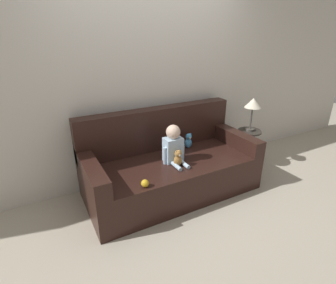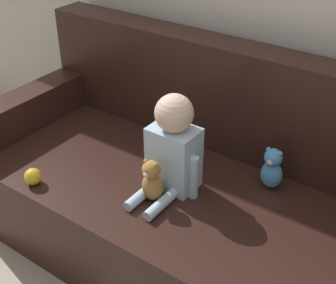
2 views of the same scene
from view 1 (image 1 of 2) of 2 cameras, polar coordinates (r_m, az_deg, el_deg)
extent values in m
plane|color=#B7AD99|center=(3.30, 0.79, -10.54)|extent=(12.00, 12.00, 0.00)
cube|color=silver|center=(3.28, -3.94, 13.82)|extent=(8.00, 0.05, 2.60)
cube|color=black|center=(3.18, 0.81, -7.28)|extent=(2.02, 0.94, 0.43)
cube|color=black|center=(3.28, -2.37, 2.96)|extent=(2.02, 0.18, 0.53)
cube|color=black|center=(2.75, -16.41, -6.03)|extent=(0.16, 0.94, 0.19)
cube|color=black|center=(3.55, 14.08, 0.92)|extent=(0.16, 0.94, 0.19)
cube|color=silver|center=(2.98, 1.10, -1.66)|extent=(0.20, 0.15, 0.28)
sphere|color=beige|center=(2.90, 1.13, 2.20)|extent=(0.16, 0.16, 0.16)
cylinder|color=silver|center=(2.88, 1.83, -5.25)|extent=(0.04, 0.19, 0.04)
cylinder|color=silver|center=(2.93, 3.56, -4.79)|extent=(0.04, 0.19, 0.04)
cylinder|color=silver|center=(2.93, -0.66, -3.03)|extent=(0.04, 0.04, 0.20)
cylinder|color=silver|center=(3.04, 3.19, -2.11)|extent=(0.04, 0.04, 0.20)
ellipsoid|color=#AD7A3D|center=(2.91, 2.13, -4.10)|extent=(0.09, 0.08, 0.13)
sphere|color=#AD7A3D|center=(2.86, 2.22, -2.53)|extent=(0.08, 0.08, 0.08)
sphere|color=#AD7A3D|center=(2.84, 1.79, -2.10)|extent=(0.02, 0.02, 0.02)
sphere|color=#AD7A3D|center=(2.86, 2.66, -1.89)|extent=(0.02, 0.02, 0.02)
sphere|color=beige|center=(2.84, 2.53, -2.87)|extent=(0.03, 0.03, 0.03)
ellipsoid|color=#4C9EDB|center=(3.36, 4.41, -0.22)|extent=(0.10, 0.08, 0.13)
sphere|color=#4C9EDB|center=(3.32, 4.51, 1.20)|extent=(0.08, 0.08, 0.08)
sphere|color=#4C9EDB|center=(3.30, 4.16, 1.60)|extent=(0.02, 0.02, 0.02)
sphere|color=#4C9EDB|center=(3.33, 4.90, 1.75)|extent=(0.02, 0.02, 0.02)
sphere|color=beige|center=(3.30, 4.80, 0.93)|extent=(0.03, 0.03, 0.03)
sphere|color=gold|center=(2.56, -5.04, -8.96)|extent=(0.08, 0.08, 0.08)
cylinder|color=#332D28|center=(3.80, 17.33, 2.23)|extent=(0.32, 0.32, 0.02)
cylinder|color=#332D28|center=(3.90, 16.86, -1.58)|extent=(0.04, 0.04, 0.53)
cylinder|color=#4C4742|center=(3.79, 17.38, 2.62)|extent=(0.12, 0.12, 0.03)
cylinder|color=#4C4742|center=(3.73, 17.68, 4.97)|extent=(0.02, 0.02, 0.30)
cone|color=beige|center=(3.68, 18.07, 8.11)|extent=(0.22, 0.22, 0.13)
camera|label=2|loc=(2.48, 39.38, 15.14)|focal=50.00mm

